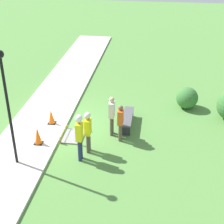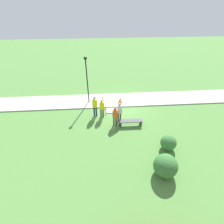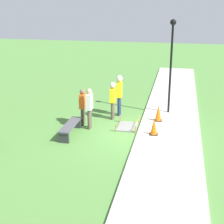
{
  "view_description": "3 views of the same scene",
  "coord_description": "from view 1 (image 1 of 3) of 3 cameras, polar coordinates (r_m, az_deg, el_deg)",
  "views": [
    {
      "loc": [
        13.03,
        3.89,
        7.93
      ],
      "look_at": [
        0.37,
        2.1,
        1.01
      ],
      "focal_mm": 55.0,
      "sensor_mm": 36.0,
      "label": 1
    },
    {
      "loc": [
        1.98,
        13.65,
        8.94
      ],
      "look_at": [
        1.12,
        2.1,
        0.95
      ],
      "focal_mm": 28.0,
      "sensor_mm": 36.0,
      "label": 2
    },
    {
      "loc": [
        -12.91,
        -1.59,
        5.46
      ],
      "look_at": [
        0.7,
        1.17,
        0.75
      ],
      "focal_mm": 55.0,
      "sensor_mm": 36.0,
      "label": 3
    }
  ],
  "objects": [
    {
      "name": "sidewalk",
      "position": [
        16.09,
        -11.86,
        -1.59
      ],
      "size": [
        28.0,
        2.57,
        0.1
      ],
      "color": "#BCB7AD",
      "rests_on": "ground_plane"
    },
    {
      "name": "worker_supervisor",
      "position": [
        12.8,
        -5.46,
        -3.47
      ],
      "size": [
        0.4,
        0.28,
        1.96
      ],
      "color": "navy",
      "rests_on": "ground_plane"
    },
    {
      "name": "traffic_cone_far_patch",
      "position": [
        14.26,
        -12.24,
        -3.87
      ],
      "size": [
        0.34,
        0.34,
        0.75
      ],
      "color": "black",
      "rests_on": "sidewalk"
    },
    {
      "name": "worker_assistant",
      "position": [
        13.32,
        -4.03,
        -2.79
      ],
      "size": [
        0.4,
        0.25,
        1.76
      ],
      "color": "brown",
      "rests_on": "ground_plane"
    },
    {
      "name": "shrub_rounded_mid",
      "position": [
        17.24,
        12.37,
        2.3
      ],
      "size": [
        1.07,
        1.07,
        1.07
      ],
      "color": "#387033",
      "rests_on": "ground_plane"
    },
    {
      "name": "bystander_in_gray_shirt",
      "position": [
        14.41,
        -0.04,
        -0.26
      ],
      "size": [
        0.4,
        0.23,
        1.78
      ],
      "color": "brown",
      "rests_on": "ground_plane"
    },
    {
      "name": "traffic_cone_near_patch",
      "position": [
        15.61,
        -10.06,
        -0.78
      ],
      "size": [
        0.34,
        0.34,
        0.68
      ],
      "color": "black",
      "rests_on": "sidewalk"
    },
    {
      "name": "ground_plane",
      "position": [
        15.75,
        -7.42,
        -2.1
      ],
      "size": [
        60.0,
        60.0,
        0.0
      ],
      "primitive_type": "plane",
      "color": "#51843D"
    },
    {
      "name": "lamppost_near",
      "position": [
        12.18,
        -17.18,
        2.81
      ],
      "size": [
        0.28,
        0.28,
        4.38
      ],
      "color": "black",
      "rests_on": "sidewalk"
    },
    {
      "name": "bystander_in_orange_shirt",
      "position": [
        14.08,
        1.41,
        -1.49
      ],
      "size": [
        0.4,
        0.22,
        1.63
      ],
      "color": "brown",
      "rests_on": "ground_plane"
    },
    {
      "name": "wet_concrete_patch",
      "position": [
        14.81,
        -6.37,
        -4.0
      ],
      "size": [
        1.22,
        0.89,
        0.34
      ],
      "color": "gray",
      "rests_on": "ground_plane"
    },
    {
      "name": "park_bench",
      "position": [
        15.43,
        2.59,
        -1.1
      ],
      "size": [
        1.86,
        0.44,
        0.48
      ],
      "color": "#2D2D33",
      "rests_on": "ground_plane"
    }
  ]
}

